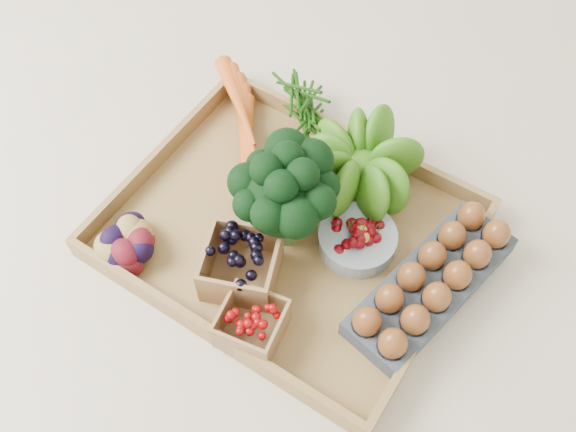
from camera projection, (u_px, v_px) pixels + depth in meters
The scene contains 10 objects.
ground at pixel (288, 235), 1.07m from camera, with size 4.00×4.00×0.00m, color beige.
tray at pixel (288, 233), 1.07m from camera, with size 0.55×0.45×0.01m, color olive.
carrots at pixel (245, 125), 1.15m from camera, with size 0.22×0.16×0.05m, color #CB5017, non-canonical shape.
lettuce at pixel (359, 162), 1.05m from camera, with size 0.14×0.14×0.14m, color #29590E.
broccoli at pixel (285, 209), 1.00m from camera, with size 0.18×0.18×0.14m, color black, non-canonical shape.
cherry_bowl at pixel (357, 240), 1.03m from camera, with size 0.13×0.13×0.03m, color #8C9EA5.
egg_carton at pixel (431, 285), 0.99m from camera, with size 0.11×0.30×0.04m, color #3D454E.
potatoes at pixel (127, 240), 1.01m from camera, with size 0.14×0.14×0.08m, color #470B14, non-canonical shape.
punnet_blackberry at pixel (241, 265), 0.98m from camera, with size 0.11×0.11×0.08m, color black.
punnet_raspberry at pixel (252, 323), 0.94m from camera, with size 0.09×0.09×0.06m, color #700505.
Camera 1 is at (0.30, -0.47, 0.92)m, focal length 40.00 mm.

